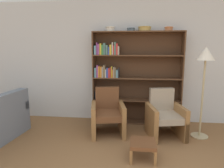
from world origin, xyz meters
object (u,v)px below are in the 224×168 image
(bookshelf, at_px, (128,79))
(bowl_slate, at_px, (131,29))
(bowl_copper, at_px, (169,29))
(footstool, at_px, (143,145))
(bowl_terracotta, at_px, (110,29))
(armchair_cushioned, at_px, (165,116))
(floor_lamp, at_px, (205,62))
(armchair_leather, at_px, (108,114))
(bowl_olive, at_px, (145,29))

(bookshelf, xyz_separation_m, bowl_slate, (0.05, -0.02, 1.07))
(bowl_copper, height_order, footstool, bowl_copper)
(bookshelf, xyz_separation_m, bowl_copper, (0.83, -0.02, 1.08))
(bowl_slate, bearing_deg, bowl_terracotta, -180.00)
(armchair_cushioned, distance_m, floor_lamp, 1.25)
(bookshelf, relative_size, bowl_terracotta, 9.80)
(bowl_terracotta, distance_m, bowl_copper, 1.24)
(bowl_terracotta, relative_size, bowl_copper, 1.15)
(bookshelf, bearing_deg, bowl_slate, -22.11)
(bookshelf, relative_size, bowl_copper, 11.22)
(footstool, bearing_deg, armchair_leather, 126.14)
(bowl_terracotta, relative_size, bowl_olive, 0.74)
(bowl_slate, distance_m, bowl_copper, 0.79)
(bowl_terracotta, xyz_separation_m, armchair_cushioned, (1.14, -0.63, -1.71))
(floor_lamp, bearing_deg, bowl_slate, 156.03)
(floor_lamp, bearing_deg, bowl_terracotta, 161.47)
(bowl_terracotta, bearing_deg, bowl_slate, 0.00)
(bowl_terracotta, bearing_deg, floor_lamp, -18.53)
(armchair_leather, bearing_deg, bowl_olive, -149.60)
(bowl_slate, relative_size, bowl_copper, 1.00)
(bowl_olive, bearing_deg, armchair_leather, -138.58)
(armchair_leather, bearing_deg, armchair_cushioned, 168.97)
(armchair_leather, bearing_deg, bookshelf, -131.25)
(bowl_olive, xyz_separation_m, footstool, (-0.05, -1.54, -1.87))
(bowl_slate, bearing_deg, floor_lamp, -23.97)
(bookshelf, bearing_deg, armchair_cushioned, -41.23)
(floor_lamp, bearing_deg, footstool, -140.55)
(bookshelf, height_order, floor_lamp, bookshelf)
(armchair_cushioned, distance_m, footstool, 1.03)
(bookshelf, height_order, armchair_cushioned, bookshelf)
(bowl_olive, bearing_deg, bowl_terracotta, -180.00)
(bowl_copper, height_order, armchair_cushioned, bowl_copper)
(bowl_terracotta, bearing_deg, bookshelf, 2.67)
(bowl_copper, relative_size, armchair_cushioned, 0.20)
(bowl_olive, xyz_separation_m, floor_lamp, (1.08, -0.61, -0.66))
(bowl_copper, bearing_deg, bowl_slate, 180.00)
(bookshelf, relative_size, footstool, 5.22)
(bookshelf, bearing_deg, bowl_copper, -1.28)
(bowl_terracotta, relative_size, armchair_cushioned, 0.23)
(bowl_terracotta, bearing_deg, bowl_olive, 0.00)
(bowl_olive, distance_m, floor_lamp, 1.41)
(armchair_leather, relative_size, armchair_cushioned, 1.00)
(bowl_terracotta, xyz_separation_m, footstool, (0.69, -1.54, -1.87))
(bowl_slate, relative_size, footstool, 0.46)
(bowl_slate, height_order, bowl_copper, bowl_copper)
(floor_lamp, bearing_deg, armchair_leather, -179.43)
(armchair_leather, height_order, armchair_cushioned, same)
(bowl_slate, bearing_deg, armchair_leather, -123.95)
(bowl_copper, distance_m, floor_lamp, 1.07)
(bowl_terracotta, xyz_separation_m, armchair_leather, (0.02, -0.63, -1.71))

